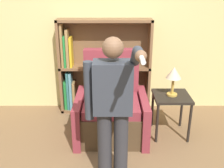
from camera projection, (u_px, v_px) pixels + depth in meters
name	position (u px, v px, depth m)	size (l,w,h in m)	color
wall_back	(109.00, 25.00, 4.13)	(8.00, 0.06, 2.80)	#DBCC84
bookcase	(96.00, 68.00, 4.22)	(1.45, 0.28, 1.51)	brown
armchair	(111.00, 110.00, 3.66)	(0.97, 0.87, 1.16)	#4C3823
person_standing	(113.00, 105.00, 2.60)	(0.53, 0.78, 1.57)	#2D2D33
side_table	(171.00, 101.00, 3.59)	(0.49, 0.49, 0.60)	black
table_lamp	(174.00, 75.00, 3.45)	(0.20, 0.20, 0.40)	gold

